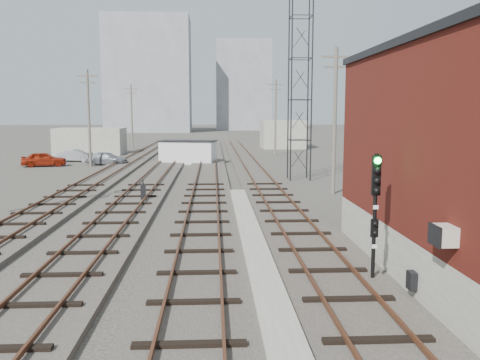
{
  "coord_description": "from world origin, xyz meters",
  "views": [
    {
      "loc": [
        -0.97,
        -3.06,
        5.02
      ],
      "look_at": [
        0.15,
        18.25,
        2.2
      ],
      "focal_mm": 38.0,
      "sensor_mm": 36.0,
      "label": 1
    }
  ],
  "objects": [
    {
      "name": "ground",
      "position": [
        0.0,
        60.0,
        0.0
      ],
      "size": [
        320.0,
        320.0,
        0.0
      ],
      "primitive_type": "plane",
      "color": "#282621",
      "rests_on": "ground"
    },
    {
      "name": "track_right",
      "position": [
        2.5,
        39.0,
        0.11
      ],
      "size": [
        3.2,
        90.0,
        0.39
      ],
      "color": "#332D28",
      "rests_on": "ground"
    },
    {
      "name": "track_mid_right",
      "position": [
        -1.5,
        39.0,
        0.11
      ],
      "size": [
        3.2,
        90.0,
        0.39
      ],
      "color": "#332D28",
      "rests_on": "ground"
    },
    {
      "name": "track_mid_left",
      "position": [
        -5.5,
        39.0,
        0.11
      ],
      "size": [
        3.2,
        90.0,
        0.39
      ],
      "color": "#332D28",
      "rests_on": "ground"
    },
    {
      "name": "track_left",
      "position": [
        -9.5,
        39.0,
        0.11
      ],
      "size": [
        3.2,
        90.0,
        0.39
      ],
      "color": "#332D28",
      "rests_on": "ground"
    },
    {
      "name": "platform_curb",
      "position": [
        0.5,
        14.0,
        0.13
      ],
      "size": [
        0.9,
        28.0,
        0.26
      ],
      "primitive_type": "cube",
      "color": "gray",
      "rests_on": "ground"
    },
    {
      "name": "lattice_tower",
      "position": [
        5.5,
        35.0,
        7.5
      ],
      "size": [
        1.6,
        1.6,
        15.0
      ],
      "color": "black",
      "rests_on": "ground"
    },
    {
      "name": "utility_pole_left_b",
      "position": [
        -12.5,
        45.0,
        4.8
      ],
      "size": [
        1.8,
        0.24,
        9.0
      ],
      "color": "#595147",
      "rests_on": "ground"
    },
    {
      "name": "utility_pole_left_c",
      "position": [
        -12.5,
        70.0,
        4.8
      ],
      "size": [
        1.8,
        0.24,
        9.0
      ],
      "color": "#595147",
      "rests_on": "ground"
    },
    {
      "name": "utility_pole_right_a",
      "position": [
        6.5,
        28.0,
        4.8
      ],
      "size": [
        1.8,
        0.24,
        9.0
      ],
      "color": "#595147",
      "rests_on": "ground"
    },
    {
      "name": "utility_pole_right_b",
      "position": [
        6.5,
        58.0,
        4.8
      ],
      "size": [
        1.8,
        0.24,
        9.0
      ],
      "color": "#595147",
      "rests_on": "ground"
    },
    {
      "name": "apartment_left",
      "position": [
        -18.0,
        135.0,
        15.0
      ],
      "size": [
        22.0,
        14.0,
        30.0
      ],
      "primitive_type": "cube",
      "color": "gray",
      "rests_on": "ground"
    },
    {
      "name": "apartment_right",
      "position": [
        8.0,
        150.0,
        13.0
      ],
      "size": [
        16.0,
        12.0,
        26.0
      ],
      "primitive_type": "cube",
      "color": "gray",
      "rests_on": "ground"
    },
    {
      "name": "shed_left",
      "position": [
        -16.0,
        60.0,
        1.6
      ],
      "size": [
        8.0,
        5.0,
        3.2
      ],
      "primitive_type": "cube",
      "color": "gray",
      "rests_on": "ground"
    },
    {
      "name": "shed_right",
      "position": [
        9.0,
        70.0,
        2.0
      ],
      "size": [
        6.0,
        6.0,
        4.0
      ],
      "primitive_type": "cube",
      "color": "gray",
      "rests_on": "ground"
    },
    {
      "name": "signal_mast",
      "position": [
        3.7,
        11.17,
        2.25
      ],
      "size": [
        0.4,
        0.41,
        3.87
      ],
      "color": "gray",
      "rests_on": "ground"
    },
    {
      "name": "switch_stand",
      "position": [
        -4.94,
        25.4,
        0.57
      ],
      "size": [
        0.29,
        0.29,
        1.2
      ],
      "rotation": [
        0.0,
        0.0,
        0.06
      ],
      "color": "black",
      "rests_on": "ground"
    },
    {
      "name": "site_trailer",
      "position": [
        -3.52,
        47.58,
        1.17
      ],
      "size": [
        5.93,
        3.66,
        2.32
      ],
      "rotation": [
        0.0,
        0.0,
        -0.24
      ],
      "color": "silver",
      "rests_on": "ground"
    },
    {
      "name": "car_red",
      "position": [
        -17.0,
        45.67,
        0.69
      ],
      "size": [
        4.32,
        2.51,
        1.38
      ],
      "primitive_type": "imported",
      "rotation": [
        0.0,
        0.0,
        1.8
      ],
      "color": "maroon",
      "rests_on": "ground"
    },
    {
      "name": "car_silver",
      "position": [
        -15.24,
        50.36,
        0.63
      ],
      "size": [
        4.01,
        2.06,
        1.26
      ],
      "primitive_type": "imported",
      "rotation": [
        0.0,
        0.0,
        1.37
      ],
      "color": "#989B9F",
      "rests_on": "ground"
    },
    {
      "name": "car_grey",
      "position": [
        -11.3,
        46.73,
        0.6
      ],
      "size": [
        4.45,
        2.63,
        1.21
      ],
      "primitive_type": "imported",
      "rotation": [
        0.0,
        0.0,
        1.33
      ],
      "color": "slate",
      "rests_on": "ground"
    }
  ]
}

